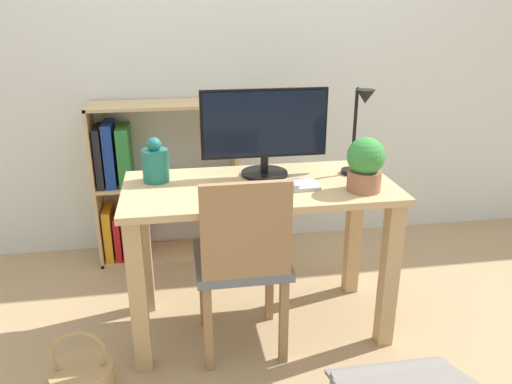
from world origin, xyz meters
TOP-DOWN VIEW (x-y plane):
  - ground_plane at (0.00, 0.00)m, footprint 10.00×10.00m
  - wall_back at (0.00, 1.00)m, footprint 8.00×0.05m
  - desk at (0.00, 0.00)m, footprint 1.20×0.57m
  - monitor at (0.04, 0.13)m, footprint 0.58×0.22m
  - keyboard at (0.05, -0.06)m, footprint 0.39×0.14m
  - vase at (-0.45, 0.12)m, footprint 0.12×0.12m
  - desk_lamp at (0.45, 0.02)m, footprint 0.10×0.19m
  - potted_plant at (0.43, -0.15)m, footprint 0.16×0.16m
  - chair at (-0.11, -0.18)m, footprint 0.40×0.40m
  - bookshelf at (-0.58, 0.83)m, footprint 0.83×0.28m
  - basket at (-0.78, -0.37)m, footprint 0.25×0.25m

SIDE VIEW (x-z plane):
  - ground_plane at x=0.00m, z-range 0.00..0.00m
  - basket at x=-0.78m, z-range -0.07..0.24m
  - bookshelf at x=-0.58m, z-range -0.01..0.94m
  - chair at x=-0.11m, z-range 0.04..0.90m
  - desk at x=0.00m, z-range 0.20..0.94m
  - keyboard at x=0.05m, z-range 0.73..0.75m
  - vase at x=-0.45m, z-range 0.72..0.92m
  - potted_plant at x=0.43m, z-range 0.73..0.97m
  - monitor at x=0.04m, z-range 0.75..1.15m
  - desk_lamp at x=0.45m, z-range 0.78..1.19m
  - wall_back at x=0.00m, z-range 0.00..2.60m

